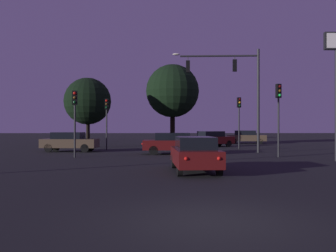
{
  "coord_description": "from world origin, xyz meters",
  "views": [
    {
      "loc": [
        -1.04,
        -7.81,
        1.95
      ],
      "look_at": [
        -0.56,
        22.52,
        2.01
      ],
      "focal_mm": 40.36,
      "sensor_mm": 36.0,
      "label": 1
    }
  ],
  "objects_px": {
    "car_crossing_right": "(69,142)",
    "car_nearside_lane": "(195,153)",
    "traffic_light_corner_left": "(239,112)",
    "traffic_light_far_side": "(279,106)",
    "car_crossing_left": "(174,143)",
    "car_far_lane": "(212,139)",
    "tree_left_far": "(88,101)",
    "car_parked_lot": "(246,137)",
    "traffic_light_corner_right": "(107,114)",
    "tree_center_horizon": "(89,102)",
    "traffic_signal_mast_arm": "(235,81)",
    "tree_behind_sign": "(173,91)",
    "traffic_light_median": "(75,110)"
  },
  "relations": [
    {
      "from": "tree_left_far",
      "to": "tree_center_horizon",
      "type": "height_order",
      "value": "tree_center_horizon"
    },
    {
      "from": "car_parked_lot",
      "to": "car_crossing_right",
      "type": "bearing_deg",
      "value": -140.95
    },
    {
      "from": "traffic_signal_mast_arm",
      "to": "tree_behind_sign",
      "type": "relative_size",
      "value": 0.91
    },
    {
      "from": "car_crossing_left",
      "to": "tree_center_horizon",
      "type": "height_order",
      "value": "tree_center_horizon"
    },
    {
      "from": "traffic_light_corner_right",
      "to": "tree_left_far",
      "type": "bearing_deg",
      "value": 119.87
    },
    {
      "from": "traffic_light_corner_right",
      "to": "traffic_light_median",
      "type": "relative_size",
      "value": 1.01
    },
    {
      "from": "car_nearside_lane",
      "to": "car_far_lane",
      "type": "xyz_separation_m",
      "value": [
        3.41,
        20.06,
        -0.0
      ]
    },
    {
      "from": "traffic_signal_mast_arm",
      "to": "tree_center_horizon",
      "type": "xyz_separation_m",
      "value": [
        -15.48,
        22.99,
        -0.03
      ]
    },
    {
      "from": "traffic_light_corner_left",
      "to": "car_parked_lot",
      "type": "distance_m",
      "value": 10.66
    },
    {
      "from": "traffic_light_median",
      "to": "tree_behind_sign",
      "type": "height_order",
      "value": "tree_behind_sign"
    },
    {
      "from": "car_crossing_left",
      "to": "traffic_light_corner_left",
      "type": "bearing_deg",
      "value": 47.7
    },
    {
      "from": "car_crossing_right",
      "to": "car_parked_lot",
      "type": "bearing_deg",
      "value": 39.05
    },
    {
      "from": "traffic_light_median",
      "to": "car_far_lane",
      "type": "xyz_separation_m",
      "value": [
        10.34,
        12.42,
        -2.21
      ]
    },
    {
      "from": "car_nearside_lane",
      "to": "tree_center_horizon",
      "type": "relative_size",
      "value": 0.6
    },
    {
      "from": "traffic_light_corner_right",
      "to": "car_far_lane",
      "type": "relative_size",
      "value": 0.95
    },
    {
      "from": "traffic_signal_mast_arm",
      "to": "car_nearside_lane",
      "type": "xyz_separation_m",
      "value": [
        -4.1,
        -12.11,
        -4.6
      ]
    },
    {
      "from": "traffic_light_median",
      "to": "tree_behind_sign",
      "type": "bearing_deg",
      "value": 67.7
    },
    {
      "from": "traffic_light_median",
      "to": "traffic_light_corner_right",
      "type": "bearing_deg",
      "value": 83.27
    },
    {
      "from": "car_nearside_lane",
      "to": "car_far_lane",
      "type": "relative_size",
      "value": 1.03
    },
    {
      "from": "car_nearside_lane",
      "to": "traffic_light_corner_left",
      "type": "bearing_deg",
      "value": 72.36
    },
    {
      "from": "traffic_light_corner_left",
      "to": "traffic_light_corner_right",
      "type": "bearing_deg",
      "value": -170.69
    },
    {
      "from": "car_nearside_lane",
      "to": "tree_left_far",
      "type": "bearing_deg",
      "value": 113.53
    },
    {
      "from": "traffic_light_corner_right",
      "to": "car_crossing_left",
      "type": "distance_m",
      "value": 7.57
    },
    {
      "from": "car_crossing_right",
      "to": "tree_left_far",
      "type": "xyz_separation_m",
      "value": [
        0.23,
        6.07,
        3.57
      ]
    },
    {
      "from": "car_far_lane",
      "to": "traffic_signal_mast_arm",
      "type": "bearing_deg",
      "value": -85.0
    },
    {
      "from": "tree_center_horizon",
      "to": "car_nearside_lane",
      "type": "bearing_deg",
      "value": -72.04
    },
    {
      "from": "car_crossing_right",
      "to": "car_far_lane",
      "type": "distance_m",
      "value": 13.83
    },
    {
      "from": "traffic_light_far_side",
      "to": "car_crossing_right",
      "type": "distance_m",
      "value": 15.95
    },
    {
      "from": "traffic_signal_mast_arm",
      "to": "car_nearside_lane",
      "type": "bearing_deg",
      "value": -108.71
    },
    {
      "from": "traffic_light_corner_right",
      "to": "car_parked_lot",
      "type": "height_order",
      "value": "traffic_light_corner_right"
    },
    {
      "from": "tree_left_far",
      "to": "traffic_signal_mast_arm",
      "type": "bearing_deg",
      "value": -30.1
    },
    {
      "from": "traffic_light_corner_left",
      "to": "tree_behind_sign",
      "type": "distance_m",
      "value": 9.2
    },
    {
      "from": "car_crossing_left",
      "to": "car_crossing_right",
      "type": "relative_size",
      "value": 1.02
    },
    {
      "from": "car_crossing_right",
      "to": "car_nearside_lane",
      "type": "bearing_deg",
      "value": -56.94
    },
    {
      "from": "traffic_light_far_side",
      "to": "tree_center_horizon",
      "type": "height_order",
      "value": "tree_center_horizon"
    },
    {
      "from": "traffic_light_far_side",
      "to": "traffic_light_corner_right",
      "type": "bearing_deg",
      "value": 148.44
    },
    {
      "from": "tree_behind_sign",
      "to": "car_far_lane",
      "type": "bearing_deg",
      "value": -45.48
    },
    {
      "from": "traffic_signal_mast_arm",
      "to": "car_nearside_lane",
      "type": "relative_size",
      "value": 1.69
    },
    {
      "from": "traffic_light_corner_left",
      "to": "car_crossing_left",
      "type": "bearing_deg",
      "value": -132.3
    },
    {
      "from": "traffic_light_corner_left",
      "to": "tree_left_far",
      "type": "height_order",
      "value": "tree_left_far"
    },
    {
      "from": "car_crossing_left",
      "to": "car_nearside_lane",
      "type": "bearing_deg",
      "value": -86.92
    },
    {
      "from": "car_crossing_left",
      "to": "tree_left_far",
      "type": "distance_m",
      "value": 12.4
    },
    {
      "from": "car_nearside_lane",
      "to": "tree_center_horizon",
      "type": "bearing_deg",
      "value": 107.96
    },
    {
      "from": "car_parked_lot",
      "to": "tree_left_far",
      "type": "distance_m",
      "value": 18.75
    },
    {
      "from": "traffic_light_corner_left",
      "to": "car_crossing_right",
      "type": "xyz_separation_m",
      "value": [
        -14.11,
        -3.77,
        -2.42
      ]
    },
    {
      "from": "car_parked_lot",
      "to": "car_crossing_left",
      "type": "bearing_deg",
      "value": -118.1
    },
    {
      "from": "traffic_light_corner_left",
      "to": "traffic_light_far_side",
      "type": "xyz_separation_m",
      "value": [
        0.64,
        -9.32,
        0.09
      ]
    },
    {
      "from": "traffic_signal_mast_arm",
      "to": "car_crossing_left",
      "type": "xyz_separation_m",
      "value": [
        -4.67,
        -1.61,
        -4.6
      ]
    },
    {
      "from": "traffic_light_corner_right",
      "to": "tree_behind_sign",
      "type": "relative_size",
      "value": 0.5
    },
    {
      "from": "traffic_light_far_side",
      "to": "car_far_lane",
      "type": "xyz_separation_m",
      "value": [
        -2.66,
        12.29,
        -2.52
      ]
    }
  ]
}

